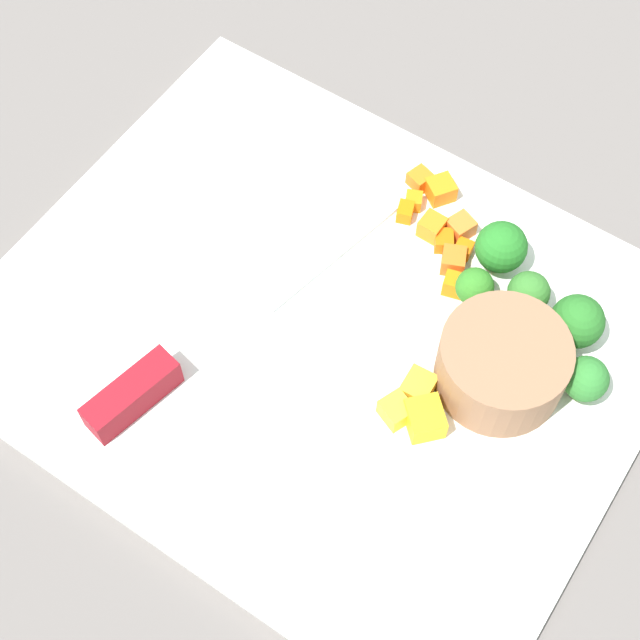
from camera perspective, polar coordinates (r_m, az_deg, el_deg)
name	(u,v)px	position (r m, az deg, el deg)	size (l,w,h in m)	color
ground_plane	(320,336)	(0.65, 0.00, -0.94)	(4.00, 4.00, 0.00)	#68615E
cutting_board	(320,332)	(0.65, 0.00, -0.69)	(0.42, 0.35, 0.01)	white
prep_bowl	(502,364)	(0.62, 10.58, -2.55)	(0.08, 0.08, 0.04)	#936749
chef_knife	(195,346)	(0.63, -7.29, -1.52)	(0.08, 0.29, 0.02)	silver
carrot_dice_0	(404,211)	(0.69, 4.94, 6.33)	(0.01, 0.01, 0.01)	orange
carrot_dice_1	(461,227)	(0.68, 8.20, 5.38)	(0.02, 0.02, 0.01)	orange
carrot_dice_2	(410,199)	(0.70, 5.25, 7.04)	(0.01, 0.01, 0.01)	orange
carrot_dice_3	(453,261)	(0.67, 7.78, 3.45)	(0.02, 0.02, 0.01)	orange
carrot_dice_4	(432,227)	(0.68, 6.54, 5.42)	(0.02, 0.02, 0.02)	orange
carrot_dice_5	(444,241)	(0.68, 7.23, 4.60)	(0.01, 0.01, 0.01)	orange
carrot_dice_6	(455,285)	(0.66, 7.90, 2.04)	(0.02, 0.01, 0.01)	orange
carrot_dice_7	(464,249)	(0.68, 8.37, 4.11)	(0.01, 0.01, 0.01)	orange
carrot_dice_8	(440,190)	(0.70, 7.04, 7.55)	(0.02, 0.02, 0.01)	orange
carrot_dice_9	(420,180)	(0.70, 5.84, 8.11)	(0.01, 0.01, 0.01)	orange
pepper_dice_0	(396,410)	(0.61, 4.46, -5.28)	(0.02, 0.02, 0.02)	yellow
pepper_dice_1	(425,419)	(0.61, 6.13, -5.74)	(0.02, 0.02, 0.02)	yellow
pepper_dice_2	(418,388)	(0.62, 5.74, -3.94)	(0.02, 0.02, 0.02)	yellow
broccoli_floret_0	(577,322)	(0.64, 14.75, -0.12)	(0.03, 0.03, 0.04)	#8BAF54
broccoli_floret_1	(475,287)	(0.65, 9.01, 1.91)	(0.03, 0.03, 0.03)	#84B955
broccoli_floret_2	(585,379)	(0.63, 15.22, -3.37)	(0.03, 0.03, 0.04)	#8FBB5A
broccoli_floret_3	(501,248)	(0.66, 10.52, 4.17)	(0.04, 0.04, 0.04)	#95B46C
broccoli_floret_4	(528,293)	(0.65, 12.06, 1.55)	(0.03, 0.03, 0.04)	#93C459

